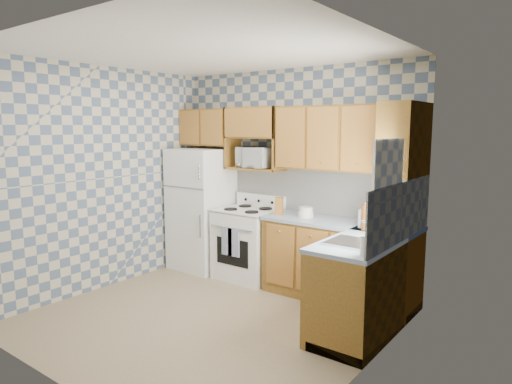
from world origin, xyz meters
TOP-DOWN VIEW (x-y plane):
  - floor at (0.00, 0.00)m, footprint 3.40×3.40m
  - back_wall at (0.00, 1.60)m, footprint 3.40×0.02m
  - right_wall at (1.70, 0.00)m, footprint 0.02×3.20m
  - backsplash_back at (0.40, 1.59)m, footprint 2.60×0.02m
  - backsplash_right at (1.69, 0.80)m, footprint 0.02×1.60m
  - refrigerator at (-1.27, 1.25)m, footprint 0.75×0.70m
  - stove_body at (-0.47, 1.28)m, footprint 0.76×0.65m
  - cooktop at (-0.47, 1.28)m, footprint 0.76×0.65m
  - backguard at (-0.47, 1.55)m, footprint 0.76×0.08m
  - dish_towel_left at (-0.54, 0.93)m, footprint 0.17×0.02m
  - dish_towel_right at (-0.43, 0.93)m, footprint 0.17×0.02m
  - base_cabinets_back at (0.82, 1.30)m, footprint 1.75×0.60m
  - base_cabinets_right at (1.40, 0.80)m, footprint 0.60×1.60m
  - countertop_back at (0.82, 1.30)m, footprint 1.77×0.63m
  - countertop_right at (1.40, 0.80)m, footprint 0.63×1.60m
  - upper_cabinets_back at (0.82, 1.44)m, footprint 1.75×0.33m
  - upper_cabinets_fridge at (-1.29, 1.44)m, footprint 0.82×0.33m
  - upper_cabinets_right at (1.53, 1.25)m, footprint 0.33×0.70m
  - microwave_shelf at (-0.47, 1.44)m, footprint 0.80×0.33m
  - microwave at (-0.45, 1.43)m, footprint 0.51×0.37m
  - sink at (1.40, 0.45)m, footprint 0.48×0.40m
  - window at (1.69, 0.45)m, footprint 0.02×0.66m
  - bottle_0 at (1.30, 1.10)m, footprint 0.07×0.07m
  - bottle_1 at (1.40, 1.04)m, footprint 0.07×0.07m
  - bottle_2 at (1.45, 1.14)m, footprint 0.07×0.07m
  - bottle_3 at (1.23, 1.04)m, footprint 0.07×0.07m
  - knife_block at (0.05, 1.22)m, footprint 0.13×0.13m
  - electric_kettle at (1.19, 1.16)m, footprint 0.15×0.15m
  - food_containers at (0.40, 1.27)m, footprint 0.18×0.18m
  - soap_bottle at (1.62, 0.13)m, footprint 0.06×0.06m

SIDE VIEW (x-z plane):
  - floor at x=0.00m, z-range 0.00..0.00m
  - base_cabinets_back at x=0.82m, z-range 0.00..0.88m
  - base_cabinets_right at x=1.40m, z-range 0.00..0.88m
  - stove_body at x=-0.47m, z-range 0.00..0.90m
  - dish_towel_left at x=-0.54m, z-range 0.38..0.73m
  - dish_towel_right at x=-0.43m, z-range 0.38..0.73m
  - refrigerator at x=-1.27m, z-range 0.00..1.68m
  - countertop_back at x=0.82m, z-range 0.88..0.92m
  - countertop_right at x=1.40m, z-range 0.88..0.92m
  - cooktop at x=-0.47m, z-range 0.89..0.92m
  - sink at x=1.40m, z-range 0.91..0.94m
  - food_containers at x=0.40m, z-range 0.92..1.04m
  - backguard at x=-0.47m, z-range 0.92..1.08m
  - soap_bottle at x=1.62m, z-range 0.92..1.09m
  - electric_kettle at x=1.19m, z-range 0.92..1.11m
  - knife_block at x=0.05m, z-range 0.92..1.13m
  - bottle_3 at x=1.23m, z-range 0.92..1.18m
  - bottle_2 at x=1.45m, z-range 0.92..1.20m
  - bottle_1 at x=1.40m, z-range 0.92..1.23m
  - bottle_0 at x=1.30m, z-range 0.92..1.25m
  - backsplash_back at x=0.40m, z-range 0.92..1.48m
  - backsplash_right at x=1.69m, z-range 0.92..1.48m
  - back_wall at x=0.00m, z-range 0.00..2.70m
  - right_wall at x=1.70m, z-range 0.00..2.70m
  - microwave_shelf at x=-0.47m, z-range 1.42..1.45m
  - window at x=1.69m, z-range 1.02..1.88m
  - microwave at x=-0.45m, z-range 1.45..1.72m
  - upper_cabinets_back at x=0.82m, z-range 1.48..2.22m
  - upper_cabinets_right at x=1.53m, z-range 1.48..2.22m
  - upper_cabinets_fridge at x=-1.29m, z-range 1.72..2.22m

